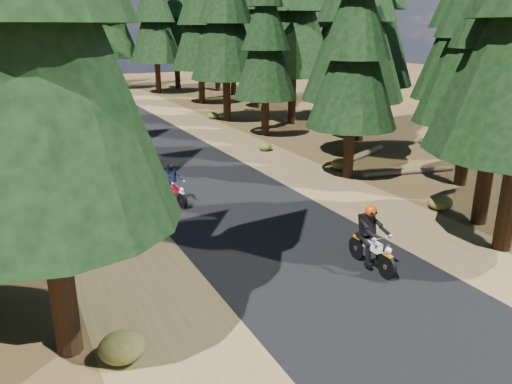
# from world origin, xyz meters

# --- Properties ---
(ground) EXTENTS (120.00, 120.00, 0.00)m
(ground) POSITION_xyz_m (0.00, 0.00, 0.00)
(ground) COLOR #413217
(ground) RESTS_ON ground
(road) EXTENTS (6.00, 100.00, 0.01)m
(road) POSITION_xyz_m (0.00, 5.00, 0.01)
(road) COLOR black
(road) RESTS_ON ground
(shoulder_l) EXTENTS (3.20, 100.00, 0.01)m
(shoulder_l) POSITION_xyz_m (-4.60, 5.00, 0.00)
(shoulder_l) COLOR brown
(shoulder_l) RESTS_ON ground
(shoulder_r) EXTENTS (3.20, 100.00, 0.01)m
(shoulder_r) POSITION_xyz_m (4.60, 5.00, 0.00)
(shoulder_r) COLOR brown
(shoulder_r) RESTS_ON ground
(pine_forest) EXTENTS (34.59, 55.08, 16.32)m
(pine_forest) POSITION_xyz_m (-0.02, 21.05, 7.89)
(pine_forest) COLOR black
(pine_forest) RESTS_ON ground
(log_near) EXTENTS (4.50, 2.26, 0.32)m
(log_near) POSITION_xyz_m (8.60, 6.88, 0.16)
(log_near) COLOR #4C4233
(log_near) RESTS_ON ground
(log_far) EXTENTS (4.47, 1.16, 0.24)m
(log_far) POSITION_xyz_m (8.83, 3.62, 0.12)
(log_far) COLOR #4C4233
(log_far) RESTS_ON ground
(understory_shrubs) EXTENTS (13.76, 30.31, 0.56)m
(understory_shrubs) POSITION_xyz_m (-0.19, 6.44, 0.26)
(understory_shrubs) COLOR #474C1E
(understory_shrubs) RESTS_ON ground
(rider_lead) EXTENTS (0.66, 2.02, 1.79)m
(rider_lead) POSITION_xyz_m (1.31, -2.96, 0.60)
(rider_lead) COLOR white
(rider_lead) RESTS_ON road
(rider_follow) EXTENTS (0.84, 1.82, 1.56)m
(rider_follow) POSITION_xyz_m (-1.88, 4.55, 0.53)
(rider_follow) COLOR #9E0A19
(rider_follow) RESTS_ON road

